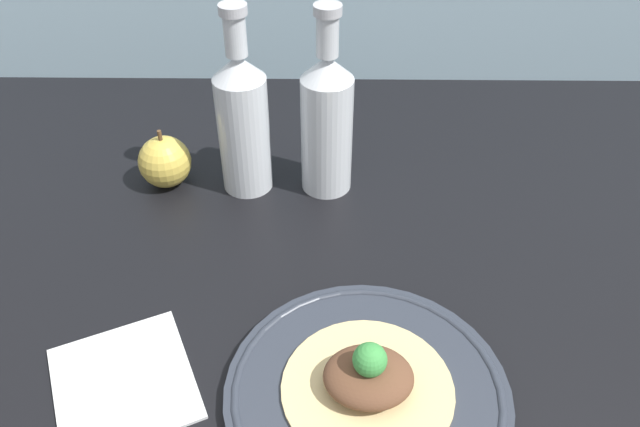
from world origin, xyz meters
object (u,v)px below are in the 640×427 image
(plated_food, at_px, (368,379))
(cider_bottle_right, at_px, (327,121))
(apple, at_px, (165,162))
(cider_bottle_left, at_px, (243,120))
(plate, at_px, (367,392))

(plated_food, distance_m, cider_bottle_right, 0.36)
(plated_food, bearing_deg, apple, 127.24)
(cider_bottle_left, height_order, cider_bottle_right, same)
(cider_bottle_right, bearing_deg, plate, -83.18)
(plated_food, xyz_separation_m, cider_bottle_right, (-0.04, 0.35, 0.08))
(plated_food, bearing_deg, cider_bottle_right, 96.82)
(plate, xyz_separation_m, apple, (-0.27, 0.36, 0.03))
(plate, relative_size, cider_bottle_left, 1.08)
(plated_food, relative_size, cider_bottle_left, 0.65)
(plated_food, height_order, apple, apple)
(plate, bearing_deg, plated_food, 0.00)
(cider_bottle_left, xyz_separation_m, apple, (-0.12, 0.00, -0.07))
(plate, bearing_deg, cider_bottle_left, 113.58)
(cider_bottle_right, distance_m, apple, 0.24)
(plate, xyz_separation_m, plated_food, (0.00, 0.00, 0.02))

